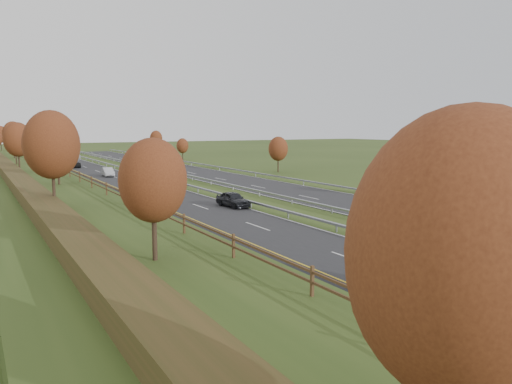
# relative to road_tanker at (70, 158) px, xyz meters

# --- Properties ---
(ground) EXTENTS (400.00, 400.00, 0.00)m
(ground) POSITION_rel_road_tanker_xyz_m (9.18, -42.51, -1.86)
(ground) COLOR #2E4217
(ground) RESTS_ON ground
(near_carriageway) EXTENTS (10.50, 200.00, 0.04)m
(near_carriageway) POSITION_rel_road_tanker_xyz_m (1.18, -37.51, -1.84)
(near_carriageway) COLOR black
(near_carriageway) RESTS_ON ground
(far_carriageway) EXTENTS (10.50, 200.00, 0.04)m
(far_carriageway) POSITION_rel_road_tanker_xyz_m (17.68, -37.51, -1.84)
(far_carriageway) COLOR black
(far_carriageway) RESTS_ON ground
(hard_shoulder) EXTENTS (3.00, 200.00, 0.04)m
(hard_shoulder) POSITION_rel_road_tanker_xyz_m (-2.57, -37.51, -1.84)
(hard_shoulder) COLOR black
(hard_shoulder) RESTS_ON ground
(lane_markings) EXTENTS (26.75, 200.00, 0.01)m
(lane_markings) POSITION_rel_road_tanker_xyz_m (7.59, -37.63, -1.81)
(lane_markings) COLOR silver
(lane_markings) RESTS_ON near_carriageway
(embankment_left) EXTENTS (12.00, 200.00, 2.00)m
(embankment_left) POSITION_rel_road_tanker_xyz_m (-11.82, -37.51, -0.86)
(embankment_left) COLOR #2E4217
(embankment_left) RESTS_ON ground
(hedge_left) EXTENTS (2.20, 180.00, 1.10)m
(hedge_left) POSITION_rel_road_tanker_xyz_m (-13.82, -37.51, 0.69)
(hedge_left) COLOR #363416
(hedge_left) RESTS_ON embankment_left
(fence_left) EXTENTS (0.12, 189.06, 1.20)m
(fence_left) POSITION_rel_road_tanker_xyz_m (-7.32, -37.93, 0.87)
(fence_left) COLOR #422B19
(fence_left) RESTS_ON embankment_left
(median_barrier_near) EXTENTS (0.32, 200.00, 0.71)m
(median_barrier_near) POSITION_rel_road_tanker_xyz_m (6.88, -37.51, -1.25)
(median_barrier_near) COLOR gray
(median_barrier_near) RESTS_ON ground
(median_barrier_far) EXTENTS (0.32, 200.00, 0.71)m
(median_barrier_far) POSITION_rel_road_tanker_xyz_m (11.98, -37.51, -1.25)
(median_barrier_far) COLOR gray
(median_barrier_far) RESTS_ON ground
(outer_barrier_far) EXTENTS (0.32, 200.00, 0.71)m
(outer_barrier_far) POSITION_rel_road_tanker_xyz_m (23.48, -37.51, -1.25)
(outer_barrier_far) COLOR gray
(outer_barrier_far) RESTS_ON ground
(trees_left) EXTENTS (6.64, 164.30, 7.66)m
(trees_left) POSITION_rel_road_tanker_xyz_m (-11.46, -40.88, 4.51)
(trees_left) COLOR #2D2116
(trees_left) RESTS_ON embankment_left
(trees_far) EXTENTS (8.45, 118.60, 7.12)m
(trees_far) POSITION_rel_road_tanker_xyz_m (30.98, -8.30, 2.38)
(trees_far) COLOR #2D2116
(trees_far) RESTS_ON ground
(road_tanker) EXTENTS (2.40, 11.22, 3.46)m
(road_tanker) POSITION_rel_road_tanker_xyz_m (0.00, 0.00, 0.00)
(road_tanker) COLOR silver
(road_tanker) RESTS_ON near_carriageway
(car_dark_near) EXTENTS (2.23, 4.80, 1.59)m
(car_dark_near) POSITION_rel_road_tanker_xyz_m (5.39, -64.30, -1.03)
(car_dark_near) COLOR black
(car_dark_near) RESTS_ON near_carriageway
(car_silver_mid) EXTENTS (1.91, 4.64, 1.49)m
(car_silver_mid) POSITION_rel_road_tanker_xyz_m (1.78, -25.24, -1.08)
(car_silver_mid) COLOR #B6B7BB
(car_silver_mid) RESTS_ON near_carriageway
(car_small_far) EXTENTS (2.78, 5.78, 1.62)m
(car_small_far) POSITION_rel_road_tanker_xyz_m (0.40, 43.07, -1.01)
(car_small_far) COLOR #161E45
(car_small_far) RESTS_ON near_carriageway
(car_oncoming) EXTENTS (2.69, 5.30, 1.44)m
(car_oncoming) POSITION_rel_road_tanker_xyz_m (19.49, -1.25, -1.10)
(car_oncoming) COLOR silver
(car_oncoming) RESTS_ON far_carriageway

